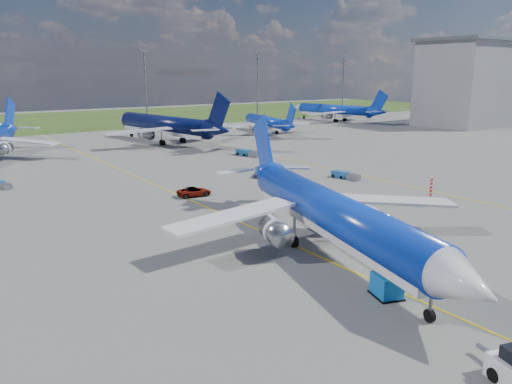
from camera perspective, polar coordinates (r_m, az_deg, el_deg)
ground at (r=45.16m, az=7.75°, el=-7.56°), size 400.00×400.00×0.00m
grass_strip at (r=183.77m, az=-25.96°, el=7.12°), size 400.00×80.00×0.01m
taxiway_lines at (r=67.24m, az=-8.28°, el=-0.52°), size 60.25×160.00×0.02m
floodlight_masts at (r=146.08m, az=-19.89°, el=11.32°), size 202.20×0.50×22.70m
terminal_building at (r=174.37m, az=24.21°, el=11.35°), size 42.00×22.00×26.00m
warning_post at (r=68.74m, az=19.35°, el=0.44°), size 0.50×0.50×3.00m
bg_jet_n at (r=120.06m, az=-10.32°, el=5.56°), size 41.85×50.88×12.01m
bg_jet_ne at (r=137.17m, az=1.24°, el=6.75°), size 31.27×37.38×8.64m
bg_jet_ene at (r=173.35m, az=8.89°, el=8.00°), size 36.50×44.50×10.54m
main_airliner at (r=46.71m, az=8.53°, el=-6.86°), size 41.63×48.56×10.91m
uld_container at (r=38.59m, az=14.72°, el=-10.31°), size 2.27×2.54×1.69m
service_car_b at (r=67.12m, az=-7.07°, el=0.05°), size 4.73×2.46×1.27m
service_car_c at (r=79.37m, az=0.49°, el=2.23°), size 4.34×4.08×1.23m
baggage_tug_w at (r=79.06m, az=10.09°, el=1.89°), size 1.97×4.94×1.08m
baggage_tug_c at (r=80.51m, az=-27.24°, el=0.76°), size 2.53×4.53×0.99m
baggage_tug_e at (r=99.04m, az=-1.00°, el=4.46°), size 2.65×5.65×1.23m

